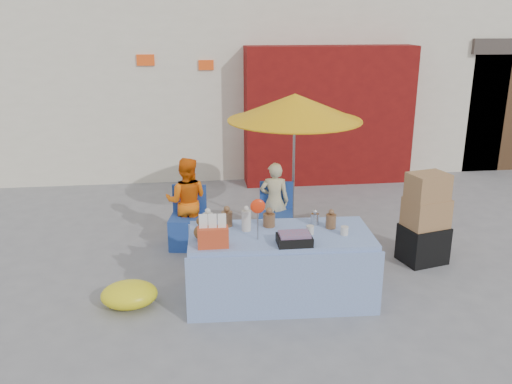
{
  "coord_description": "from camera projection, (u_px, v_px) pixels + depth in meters",
  "views": [
    {
      "loc": [
        -0.47,
        -5.83,
        3.1
      ],
      "look_at": [
        0.35,
        0.6,
        1.0
      ],
      "focal_mm": 38.0,
      "sensor_mm": 36.0,
      "label": 1
    }
  ],
  "objects": [
    {
      "name": "box_stack",
      "position": [
        425.0,
        222.0,
        7.04
      ],
      "size": [
        0.64,
        0.57,
        1.22
      ],
      "rotation": [
        0.0,
        0.0,
        0.25
      ],
      "color": "black",
      "rests_on": "ground"
    },
    {
      "name": "ground",
      "position": [
        234.0,
        287.0,
        6.52
      ],
      "size": [
        80.0,
        80.0,
        0.0
      ],
      "primitive_type": "plane",
      "color": "slate",
      "rests_on": "ground"
    },
    {
      "name": "tarp_bundle",
      "position": [
        129.0,
        295.0,
        6.05
      ],
      "size": [
        0.74,
        0.64,
        0.29
      ],
      "primitive_type": "ellipsoid",
      "rotation": [
        0.0,
        0.0,
        -0.24
      ],
      "color": "yellow",
      "rests_on": "ground"
    },
    {
      "name": "vendor_beige",
      "position": [
        274.0,
        201.0,
        7.79
      ],
      "size": [
        0.46,
        0.34,
        1.15
      ],
      "primitive_type": "imported",
      "rotation": [
        0.0,
        0.0,
        2.97
      ],
      "color": "#CABE8F",
      "rests_on": "ground"
    },
    {
      "name": "chair_left",
      "position": [
        188.0,
        229.0,
        7.61
      ],
      "size": [
        0.55,
        0.55,
        0.85
      ],
      "rotation": [
        0.0,
        0.0,
        -0.18
      ],
      "color": "#204195",
      "rests_on": "ground"
    },
    {
      "name": "backdrop",
      "position": [
        226.0,
        17.0,
        12.72
      ],
      "size": [
        14.0,
        8.0,
        7.8
      ],
      "color": "silver",
      "rests_on": "ground"
    },
    {
      "name": "vendor_orange",
      "position": [
        187.0,
        201.0,
        7.62
      ],
      "size": [
        0.69,
        0.58,
        1.26
      ],
      "primitive_type": "imported",
      "rotation": [
        0.0,
        0.0,
        2.97
      ],
      "color": "orange",
      "rests_on": "ground"
    },
    {
      "name": "chair_right",
      "position": [
        276.0,
        225.0,
        7.76
      ],
      "size": [
        0.55,
        0.55,
        0.85
      ],
      "rotation": [
        0.0,
        0.0,
        -0.18
      ],
      "color": "#204195",
      "rests_on": "ground"
    },
    {
      "name": "market_table",
      "position": [
        279.0,
        265.0,
        6.16
      ],
      "size": [
        2.14,
        1.07,
        1.27
      ],
      "rotation": [
        0.0,
        0.0,
        -0.05
      ],
      "color": "#8AA9DD",
      "rests_on": "ground"
    },
    {
      "name": "umbrella",
      "position": [
        295.0,
        108.0,
        7.56
      ],
      "size": [
        1.9,
        1.9,
        2.09
      ],
      "color": "gray",
      "rests_on": "ground"
    }
  ]
}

